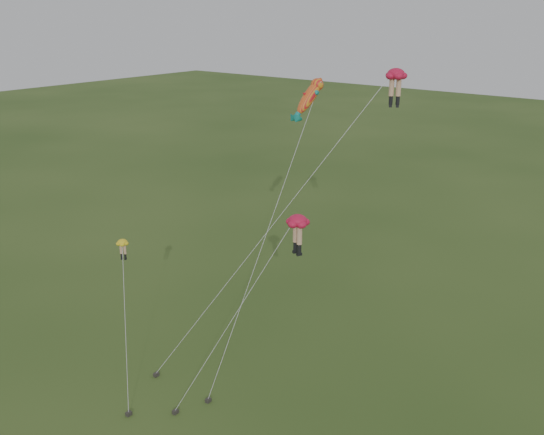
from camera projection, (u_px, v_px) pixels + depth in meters
The scene contains 5 objects.
ground at pixel (190, 390), 38.91m from camera, with size 300.00×300.00×0.00m, color #2C4619.
legs_kite_red_high at pixel (391, 83), 37.83m from camera, with size 10.81×13.79×19.72m.
legs_kite_red_mid at pixel (295, 227), 33.31m from camera, with size 6.37×6.01×12.56m.
legs_kite_yellow at pixel (123, 255), 38.91m from camera, with size 5.10×4.65×9.15m.
fish_kite at pixel (309, 98), 40.12m from camera, with size 1.62×12.37×19.12m.
Camera 1 is at (24.71, -22.68, 23.25)m, focal length 40.00 mm.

